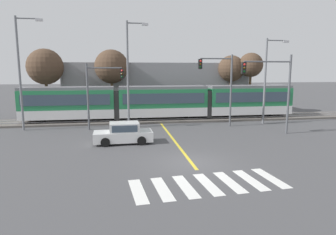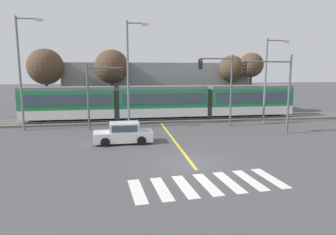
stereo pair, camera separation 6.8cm
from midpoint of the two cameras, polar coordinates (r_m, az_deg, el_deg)
ground_plane at (r=17.44m, az=4.38°, el=-8.60°), size 200.00×200.00×0.00m
track_bed at (r=31.54m, az=-1.86°, el=-0.39°), size 120.00×4.00×0.18m
rail_near at (r=30.81m, az=-1.69°, el=-0.35°), size 120.00×0.08×0.10m
rail_far at (r=32.22m, az=-2.03°, el=0.06°), size 120.00×0.08×0.10m
light_rail_tram at (r=31.32m, az=-1.11°, el=3.16°), size 28.00×2.64×3.43m
crosswalk_stripe_0 at (r=13.66m, az=-5.89°, el=-13.76°), size 0.81×2.84×0.01m
crosswalk_stripe_1 at (r=13.84m, az=-1.25°, el=-13.39°), size 0.81×2.84×0.01m
crosswalk_stripe_2 at (r=14.11m, az=3.22°, el=-12.95°), size 0.81×2.84×0.01m
crosswalk_stripe_3 at (r=14.46m, az=7.48°, el=-12.46°), size 0.81×2.84×0.01m
crosswalk_stripe_4 at (r=14.88m, az=11.50°, el=-11.93°), size 0.81×2.84×0.01m
crosswalk_stripe_5 at (r=15.37m, az=15.28°, el=-11.38°), size 0.81×2.84×0.01m
crosswalk_stripe_6 at (r=15.92m, az=18.79°, el=-10.83°), size 0.81×2.84×0.01m
lane_centre_line at (r=22.83m, az=1.02°, el=-4.30°), size 0.20×13.99×0.01m
sedan_crossing at (r=21.98m, az=-8.59°, el=-3.07°), size 4.24×2.00×1.52m
traffic_light_far_right at (r=28.16m, az=9.97°, el=7.08°), size 3.25×0.38×6.66m
traffic_light_mid_right at (r=25.82m, az=19.42°, el=6.28°), size 4.25×0.38×6.49m
traffic_light_far_left at (r=27.02m, az=-12.87°, el=5.82°), size 3.25×0.38×5.83m
street_lamp_west at (r=28.84m, az=-26.21°, el=8.54°), size 2.27×0.28×9.74m
street_lamp_centre at (r=27.67m, az=-7.42°, el=9.16°), size 2.00×0.28×9.58m
street_lamp_east at (r=30.87m, az=18.34°, el=7.59°), size 2.31×0.28×8.26m
bare_tree_far_west at (r=35.91m, az=-22.42°, el=8.90°), size 3.93×3.93×7.57m
bare_tree_west at (r=34.97m, az=-10.78°, el=9.46°), size 3.83×3.83×7.55m
bare_tree_east at (r=38.11m, az=11.90°, el=9.04°), size 3.23×3.23×7.03m
bare_tree_far_east at (r=38.01m, az=15.44°, el=9.53°), size 2.92×2.92×7.31m
building_backdrop_far at (r=39.34m, az=-2.31°, el=5.85°), size 22.84×6.00×6.12m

